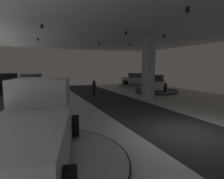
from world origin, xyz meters
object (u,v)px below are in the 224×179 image
Objects in this scene: column_right at (148,69)px; display_platform_near_left at (32,166)px; display_car_far_right at (156,83)px; display_platform_mid_left at (17,119)px; display_car_deep_right at (137,80)px; display_car_deep_left at (31,82)px; display_platform_deep_left at (31,90)px; pickup_truck_near_left at (33,128)px; visitor_walking_near at (94,87)px; pickup_truck_mid_left at (11,100)px; display_platform_far_right at (156,91)px; display_platform_deep_right at (137,86)px.

column_right reaches higher than display_platform_near_left.
display_platform_near_left is (-13.02, -11.47, -0.94)m from display_car_far_right.
display_car_deep_right is at bearing 39.18° from display_platform_mid_left.
display_car_deep_left reaches higher than display_car_far_right.
display_platform_deep_left is 14.25m from display_car_deep_right.
pickup_truck_near_left reaches higher than display_car_far_right.
display_car_deep_right is 2.77× the size of visitor_walking_near.
column_right is 1.22× the size of display_platform_deep_left.
display_car_deep_right is (14.22, -0.41, 0.83)m from display_platform_deep_left.
display_platform_deep_left is 0.80× the size of pickup_truck_near_left.
pickup_truck_mid_left is (-14.00, -5.97, 0.13)m from display_car_far_right.
display_platform_mid_left is (-13.77, -6.19, -0.92)m from display_car_far_right.
display_platform_far_right is at bearing 41.97° from column_right.
display_platform_far_right is at bearing -25.39° from display_platform_deep_left.
display_platform_far_right reaches higher than display_platform_mid_left.
display_car_deep_left is at bearing 59.20° from display_platform_deep_left.
column_right is 9.90m from display_platform_deep_right.
display_car_deep_right reaches higher than display_platform_deep_left.
column_right is 13.67m from display_car_deep_left.
pickup_truck_mid_left is at bearing 135.63° from display_platform_mid_left.
pickup_truck_near_left reaches higher than visitor_walking_near.
display_platform_mid_left is at bearing 98.08° from display_platform_near_left.
pickup_truck_near_left is 13.11m from visitor_walking_near.
display_platform_deep_right is 19.10m from display_platform_mid_left.
display_platform_far_right is 0.86× the size of pickup_truck_near_left.
display_car_deep_right is 22.04m from pickup_truck_near_left.
visitor_walking_near is (5.94, -5.64, 0.70)m from display_platform_deep_left.
visitor_walking_near reaches higher than display_platform_deep_right.
display_platform_near_left is 13.45m from visitor_walking_near.
display_platform_deep_right is (1.06, 5.86, -0.91)m from display_car_far_right.
display_car_deep_right is at bearing 32.26° from visitor_walking_near.
display_platform_deep_left is at bearing -120.80° from display_car_deep_left.
display_car_deep_left is 0.80× the size of display_platform_mid_left.
display_platform_deep_left is (-10.11, 9.05, -2.54)m from column_right.
display_platform_deep_right reaches higher than display_platform_near_left.
display_car_far_right is 14.63m from display_platform_deep_left.
display_car_deep_left is at bearing 138.05° from column_right.
column_right reaches higher than pickup_truck_mid_left.
display_platform_deep_left reaches higher than display_platform_near_left.
display_platform_deep_right is at bearing 50.54° from pickup_truck_near_left.
display_platform_far_right is at bearing 40.77° from pickup_truck_near_left.
display_platform_near_left is 3.57× the size of visitor_walking_near.
display_platform_near_left is at bearing -89.48° from display_platform_deep_left.
display_platform_far_right is 0.86× the size of display_platform_mid_left.
visitor_walking_near is at bearing 174.86° from display_car_far_right.
display_car_deep_right is (1.02, 5.86, 0.87)m from display_platform_far_right.
column_right is 4.46m from display_car_far_right.
display_platform_mid_left is (-0.83, 4.96, -1.01)m from pickup_truck_near_left.
display_car_deep_right is (1.04, 5.88, -0.03)m from display_car_far_right.
display_car_far_right is 0.82× the size of pickup_truck_mid_left.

